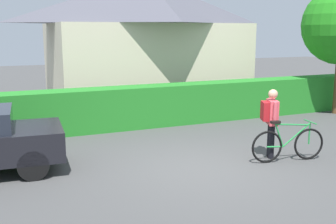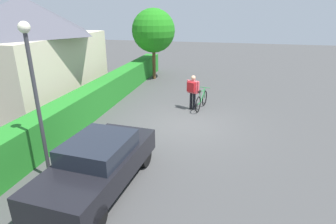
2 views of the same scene
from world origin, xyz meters
The scene contains 5 objects.
ground_plane centered at (0.00, 0.00, 0.00)m, with size 60.00×60.00×0.00m, color #434343.
hedge_row centered at (0.00, 4.30, 0.64)m, with size 19.92×0.90×1.27m, color #237B24.
house_distant centered at (1.87, 8.40, 2.59)m, with size 7.85×5.02×5.07m.
bicycle centered at (2.08, -0.36, 0.41)m, with size 1.79×0.52×0.97m.
person_rider centered at (1.87, 0.05, 0.99)m, with size 0.48×0.61×1.63m.
Camera 1 is at (-4.08, -7.62, 2.96)m, focal length 44.01 mm.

